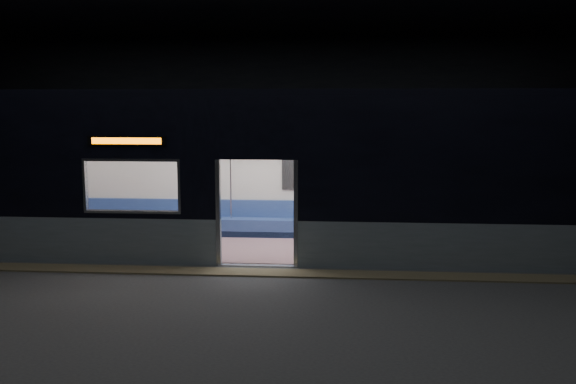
# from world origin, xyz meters

# --- Properties ---
(station_floor) EXTENTS (24.00, 14.00, 0.01)m
(station_floor) POSITION_xyz_m (0.00, 0.00, -0.01)
(station_floor) COLOR #47494C
(station_floor) RESTS_ON ground
(station_envelope) EXTENTS (24.00, 14.00, 5.00)m
(station_envelope) POSITION_xyz_m (0.00, 0.00, 3.66)
(station_envelope) COLOR black
(station_envelope) RESTS_ON station_floor
(tactile_strip) EXTENTS (22.80, 0.50, 0.03)m
(tactile_strip) POSITION_xyz_m (0.00, 0.55, 0.01)
(tactile_strip) COLOR #8C7F59
(tactile_strip) RESTS_ON station_floor
(metro_car) EXTENTS (18.00, 3.04, 3.35)m
(metro_car) POSITION_xyz_m (-0.00, 2.54, 1.85)
(metro_car) COLOR #919EAD
(metro_car) RESTS_ON station_floor
(passenger) EXTENTS (0.39, 0.67, 1.35)m
(passenger) POSITION_xyz_m (2.33, 3.55, 0.79)
(passenger) COLOR black
(passenger) RESTS_ON metro_car
(handbag) EXTENTS (0.34, 0.32, 0.14)m
(handbag) POSITION_xyz_m (2.29, 3.33, 0.67)
(handbag) COLOR black
(handbag) RESTS_ON passenger
(transit_map) EXTENTS (0.97, 0.03, 0.63)m
(transit_map) POSITION_xyz_m (0.76, 3.85, 1.46)
(transit_map) COLOR white
(transit_map) RESTS_ON metro_car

